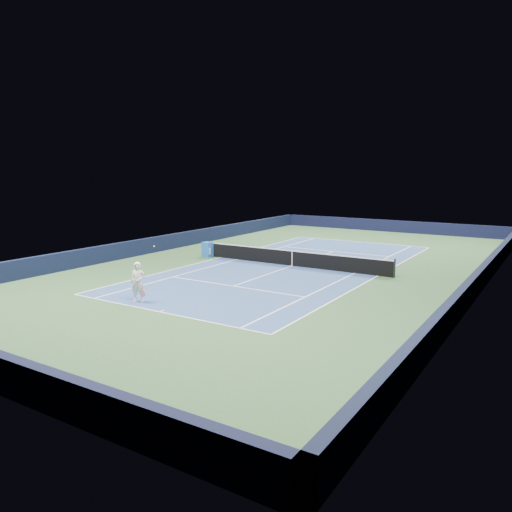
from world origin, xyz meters
The scene contains 19 objects.
ground centered at (0.00, 0.00, 0.00)m, with size 40.00×40.00×0.00m, color #2C4D2A.
wall_far centered at (0.00, 19.82, 0.55)m, with size 22.00×0.35×1.10m, color black.
wall_right centered at (10.82, 0.00, 0.55)m, with size 0.35×40.00×1.10m, color black.
wall_left centered at (-10.82, 0.00, 0.55)m, with size 0.35×40.00×1.10m, color #101632.
court_surface centered at (0.00, 0.00, 0.00)m, with size 10.97×23.77×0.01m, color navy.
baseline_far centered at (0.00, 11.88, 0.01)m, with size 10.97×0.08×0.00m, color white.
baseline_near centered at (0.00, -11.88, 0.01)m, with size 10.97×0.08×0.00m, color white.
sideline_doubles_right centered at (5.49, 0.00, 0.01)m, with size 0.08×23.77×0.00m, color white.
sideline_doubles_left centered at (-5.49, 0.00, 0.01)m, with size 0.08×23.77×0.00m, color white.
sideline_singles_right centered at (4.12, 0.00, 0.01)m, with size 0.08×23.77×0.00m, color white.
sideline_singles_left centered at (-4.12, 0.00, 0.01)m, with size 0.08×23.77×0.00m, color white.
service_line_far centered at (0.00, 6.40, 0.01)m, with size 8.23×0.08×0.00m, color white.
service_line_near centered at (0.00, -6.40, 0.01)m, with size 8.23×0.08×0.00m, color white.
center_service_line centered at (0.00, 0.00, 0.01)m, with size 0.08×12.80×0.00m, color white.
center_mark_far centered at (0.00, 11.73, 0.01)m, with size 0.08×0.30×0.00m, color white.
center_mark_near centered at (0.00, -11.73, 0.01)m, with size 0.08×0.30×0.00m, color white.
tennis_net centered at (0.00, 0.00, 0.50)m, with size 12.90×0.10×1.07m.
sponsor_cube centered at (-6.40, -0.25, 0.51)m, with size 0.67×0.62×1.02m.
tennis_player centered at (-1.89, -11.19, 0.92)m, with size 0.88×1.37×2.47m.
Camera 1 is at (14.29, -26.91, 6.01)m, focal length 35.00 mm.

